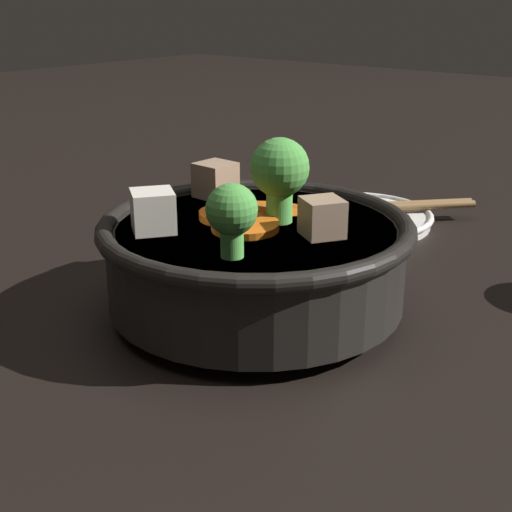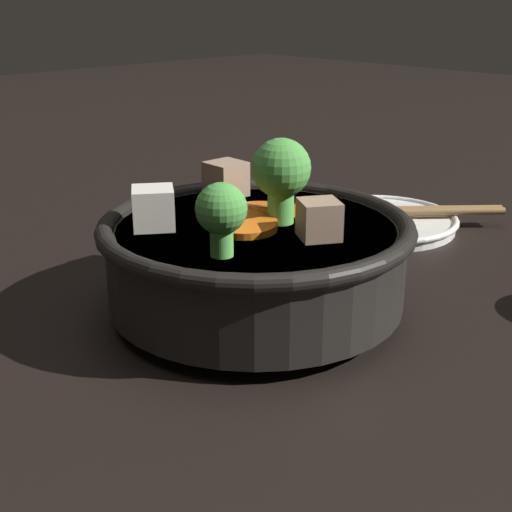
{
  "view_description": "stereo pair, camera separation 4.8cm",
  "coord_description": "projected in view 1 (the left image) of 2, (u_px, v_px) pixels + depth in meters",
  "views": [
    {
      "loc": [
        0.29,
        -0.35,
        0.21
      ],
      "look_at": [
        0.0,
        0.0,
        0.04
      ],
      "focal_mm": 50.0,
      "sensor_mm": 36.0,
      "label": 1
    },
    {
      "loc": [
        0.32,
        -0.32,
        0.21
      ],
      "look_at": [
        0.0,
        0.0,
        0.04
      ],
      "focal_mm": 50.0,
      "sensor_mm": 36.0,
      "label": 2
    }
  ],
  "objects": [
    {
      "name": "ground_plane",
      "position": [
        256.0,
        312.0,
        0.5
      ],
      "size": [
        3.0,
        3.0,
        0.0
      ],
      "primitive_type": "plane",
      "color": "black"
    },
    {
      "name": "stirfry_bowl",
      "position": [
        256.0,
        252.0,
        0.48
      ],
      "size": [
        0.21,
        0.21,
        0.12
      ],
      "color": "black",
      "rests_on": "ground_plane"
    },
    {
      "name": "side_saucer",
      "position": [
        357.0,
        217.0,
        0.68
      ],
      "size": [
        0.14,
        0.14,
        0.01
      ],
      "color": "white",
      "rests_on": "ground_plane"
    },
    {
      "name": "chopsticks_pair",
      "position": [
        358.0,
        208.0,
        0.68
      ],
      "size": [
        0.17,
        0.18,
        0.01
      ],
      "color": "olive",
      "rests_on": "side_saucer"
    }
  ]
}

